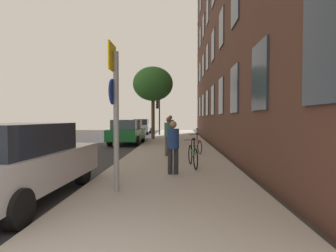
{
  "coord_description": "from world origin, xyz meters",
  "views": [
    {
      "loc": [
        1.25,
        -2.01,
        1.74
      ],
      "look_at": [
        0.67,
        13.46,
        1.28
      ],
      "focal_mm": 28.25,
      "sensor_mm": 36.0,
      "label": 1
    }
  ],
  "objects_px": {
    "bicycle_0": "(193,156)",
    "pedestrian_1": "(169,134)",
    "tree_near": "(153,84)",
    "bicycle_1": "(196,145)",
    "car_0": "(20,162)",
    "car_1": "(127,132)",
    "pedestrian_0": "(173,144)",
    "sign_post": "(115,107)",
    "pedestrian_2": "(170,128)",
    "bicycle_2": "(197,136)",
    "traffic_light": "(158,111)",
    "car_2": "(142,126)"
  },
  "relations": [
    {
      "from": "bicycle_0",
      "to": "pedestrian_1",
      "type": "bearing_deg",
      "value": 109.71
    },
    {
      "from": "tree_near",
      "to": "bicycle_1",
      "type": "xyz_separation_m",
      "value": [
        2.8,
        -8.16,
        -3.9
      ]
    },
    {
      "from": "tree_near",
      "to": "car_0",
      "type": "distance_m",
      "value": 15.69
    },
    {
      "from": "bicycle_0",
      "to": "car_1",
      "type": "distance_m",
      "value": 9.49
    },
    {
      "from": "bicycle_1",
      "to": "pedestrian_0",
      "type": "bearing_deg",
      "value": -101.84
    },
    {
      "from": "sign_post",
      "to": "pedestrian_2",
      "type": "bearing_deg",
      "value": 84.48
    },
    {
      "from": "bicycle_2",
      "to": "car_1",
      "type": "bearing_deg",
      "value": -167.86
    },
    {
      "from": "bicycle_0",
      "to": "pedestrian_2",
      "type": "bearing_deg",
      "value": 97.97
    },
    {
      "from": "bicycle_1",
      "to": "pedestrian_1",
      "type": "height_order",
      "value": "pedestrian_1"
    },
    {
      "from": "bicycle_0",
      "to": "pedestrian_1",
      "type": "xyz_separation_m",
      "value": [
        -0.89,
        2.48,
        0.58
      ]
    },
    {
      "from": "bicycle_1",
      "to": "traffic_light",
      "type": "bearing_deg",
      "value": 101.95
    },
    {
      "from": "pedestrian_1",
      "to": "car_2",
      "type": "bearing_deg",
      "value": 101.62
    },
    {
      "from": "sign_post",
      "to": "car_0",
      "type": "height_order",
      "value": "sign_post"
    },
    {
      "from": "tree_near",
      "to": "pedestrian_2",
      "type": "relative_size",
      "value": 3.14
    },
    {
      "from": "pedestrian_0",
      "to": "car_1",
      "type": "distance_m",
      "value": 10.33
    },
    {
      "from": "traffic_light",
      "to": "pedestrian_1",
      "type": "distance_m",
      "value": 14.27
    },
    {
      "from": "bicycle_2",
      "to": "pedestrian_0",
      "type": "relative_size",
      "value": 1.11
    },
    {
      "from": "bicycle_1",
      "to": "pedestrian_0",
      "type": "distance_m",
      "value": 4.91
    },
    {
      "from": "car_2",
      "to": "car_0",
      "type": "bearing_deg",
      "value": -88.36
    },
    {
      "from": "pedestrian_1",
      "to": "pedestrian_2",
      "type": "xyz_separation_m",
      "value": [
        -0.05,
        4.25,
        0.06
      ]
    },
    {
      "from": "traffic_light",
      "to": "pedestrian_1",
      "type": "xyz_separation_m",
      "value": [
        1.49,
        -14.12,
        -1.36
      ]
    },
    {
      "from": "pedestrian_2",
      "to": "car_1",
      "type": "distance_m",
      "value": 3.52
    },
    {
      "from": "tree_near",
      "to": "car_0",
      "type": "relative_size",
      "value": 1.27
    },
    {
      "from": "bicycle_1",
      "to": "pedestrian_1",
      "type": "distance_m",
      "value": 1.81
    },
    {
      "from": "bicycle_2",
      "to": "pedestrian_0",
      "type": "distance_m",
      "value": 10.94
    },
    {
      "from": "traffic_light",
      "to": "pedestrian_0",
      "type": "distance_m",
      "value": 17.89
    },
    {
      "from": "bicycle_0",
      "to": "bicycle_2",
      "type": "bearing_deg",
      "value": 85.07
    },
    {
      "from": "traffic_light",
      "to": "bicycle_1",
      "type": "distance_m",
      "value": 13.4
    },
    {
      "from": "tree_near",
      "to": "pedestrian_0",
      "type": "bearing_deg",
      "value": -82.06
    },
    {
      "from": "pedestrian_1",
      "to": "car_1",
      "type": "distance_m",
      "value": 6.87
    },
    {
      "from": "bicycle_1",
      "to": "pedestrian_2",
      "type": "bearing_deg",
      "value": 112.92
    },
    {
      "from": "sign_post",
      "to": "tree_near",
      "type": "xyz_separation_m",
      "value": [
        -0.56,
        14.77,
        2.38
      ]
    },
    {
      "from": "traffic_light",
      "to": "bicycle_0",
      "type": "xyz_separation_m",
      "value": [
        2.38,
        -16.6,
        -1.94
      ]
    },
    {
      "from": "traffic_light",
      "to": "pedestrian_2",
      "type": "height_order",
      "value": "traffic_light"
    },
    {
      "from": "car_1",
      "to": "traffic_light",
      "type": "bearing_deg",
      "value": 79.44
    },
    {
      "from": "car_2",
      "to": "bicycle_1",
      "type": "bearing_deg",
      "value": -73.36
    },
    {
      "from": "bicycle_2",
      "to": "pedestrian_2",
      "type": "bearing_deg",
      "value": -121.02
    },
    {
      "from": "bicycle_1",
      "to": "pedestrian_0",
      "type": "relative_size",
      "value": 1.07
    },
    {
      "from": "tree_near",
      "to": "bicycle_1",
      "type": "height_order",
      "value": "tree_near"
    },
    {
      "from": "sign_post",
      "to": "bicycle_2",
      "type": "height_order",
      "value": "sign_post"
    },
    {
      "from": "sign_post",
      "to": "bicycle_2",
      "type": "bearing_deg",
      "value": 77.9
    },
    {
      "from": "pedestrian_1",
      "to": "car_0",
      "type": "height_order",
      "value": "pedestrian_1"
    },
    {
      "from": "car_0",
      "to": "car_1",
      "type": "relative_size",
      "value": 1.0
    },
    {
      "from": "bicycle_0",
      "to": "car_2",
      "type": "xyz_separation_m",
      "value": [
        -4.41,
        19.62,
        0.34
      ]
    },
    {
      "from": "sign_post",
      "to": "car_0",
      "type": "distance_m",
      "value": 2.25
    },
    {
      "from": "pedestrian_2",
      "to": "traffic_light",
      "type": "bearing_deg",
      "value": 98.28
    },
    {
      "from": "traffic_light",
      "to": "car_2",
      "type": "height_order",
      "value": "traffic_light"
    },
    {
      "from": "pedestrian_1",
      "to": "bicycle_0",
      "type": "bearing_deg",
      "value": -70.29
    },
    {
      "from": "bicycle_1",
      "to": "car_2",
      "type": "distance_m",
      "value": 16.7
    },
    {
      "from": "pedestrian_0",
      "to": "pedestrian_1",
      "type": "distance_m",
      "value": 3.63
    }
  ]
}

